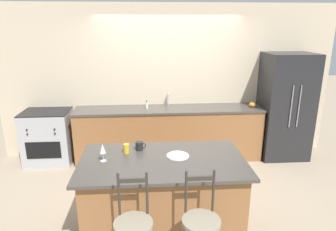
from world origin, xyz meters
The scene contains 14 objects.
ground_plane centered at (0.00, 0.00, 0.00)m, with size 18.00×18.00×0.00m, color tan.
wall_back centered at (0.00, 0.67, 1.35)m, with size 6.00×0.07×2.70m.
back_counter centered at (0.00, 0.36, 0.47)m, with size 3.29×0.65×0.94m.
sink_faucet centered at (0.00, 0.55, 1.08)m, with size 0.02×0.13×0.22m.
kitchen_island centered at (-0.23, -1.66, 0.46)m, with size 1.83×1.04×0.91m.
refrigerator centered at (2.08, 0.31, 0.94)m, with size 0.83×0.71×1.88m.
oven_range centered at (-2.11, 0.34, 0.46)m, with size 0.78×0.64×0.93m.
bar_stool_far centered at (0.08, -2.44, 0.56)m, with size 0.35×0.35×1.10m.
dinner_plate centered at (-0.05, -1.59, 0.92)m, with size 0.26×0.26×0.02m.
wine_glass centered at (-0.87, -1.65, 1.05)m, with size 0.07×0.07×0.20m.
coffee_mug centered at (-0.48, -1.37, 0.96)m, with size 0.12×0.09×0.10m.
tumbler_cup centered at (-0.63, -1.45, 0.96)m, with size 0.07×0.07×0.11m.
pumpkin_decoration centered at (1.47, 0.31, 0.98)m, with size 0.11×0.11×0.11m.
soap_bottle centered at (-0.39, 0.35, 1.00)m, with size 0.05×0.05×0.14m.
Camera 1 is at (-0.38, -4.68, 2.34)m, focal length 32.00 mm.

